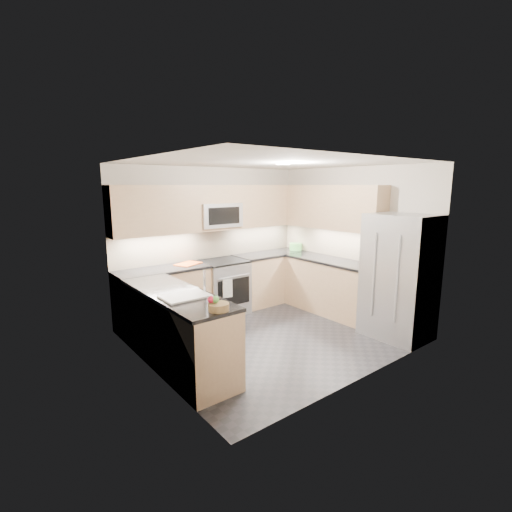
# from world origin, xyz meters

# --- Properties ---
(floor) EXTENTS (3.60, 3.20, 0.00)m
(floor) POSITION_xyz_m (0.00, 0.00, 0.00)
(floor) COLOR #26262B
(floor) RESTS_ON ground
(ceiling) EXTENTS (3.60, 3.20, 0.02)m
(ceiling) POSITION_xyz_m (0.00, 0.00, 2.50)
(ceiling) COLOR beige
(ceiling) RESTS_ON wall_back
(wall_back) EXTENTS (3.60, 0.02, 2.50)m
(wall_back) POSITION_xyz_m (0.00, 1.60, 1.25)
(wall_back) COLOR beige
(wall_back) RESTS_ON floor
(wall_front) EXTENTS (3.60, 0.02, 2.50)m
(wall_front) POSITION_xyz_m (0.00, -1.60, 1.25)
(wall_front) COLOR beige
(wall_front) RESTS_ON floor
(wall_left) EXTENTS (0.02, 3.20, 2.50)m
(wall_left) POSITION_xyz_m (-1.80, 0.00, 1.25)
(wall_left) COLOR beige
(wall_left) RESTS_ON floor
(wall_right) EXTENTS (0.02, 3.20, 2.50)m
(wall_right) POSITION_xyz_m (1.80, 0.00, 1.25)
(wall_right) COLOR beige
(wall_right) RESTS_ON floor
(base_cab_back_left) EXTENTS (1.42, 0.60, 0.90)m
(base_cab_back_left) POSITION_xyz_m (-1.09, 1.30, 0.45)
(base_cab_back_left) COLOR tan
(base_cab_back_left) RESTS_ON floor
(base_cab_back_right) EXTENTS (1.42, 0.60, 0.90)m
(base_cab_back_right) POSITION_xyz_m (1.09, 1.30, 0.45)
(base_cab_back_right) COLOR tan
(base_cab_back_right) RESTS_ON floor
(base_cab_right) EXTENTS (0.60, 1.70, 0.90)m
(base_cab_right) POSITION_xyz_m (1.50, 0.15, 0.45)
(base_cab_right) COLOR tan
(base_cab_right) RESTS_ON floor
(base_cab_peninsula) EXTENTS (0.60, 2.00, 0.90)m
(base_cab_peninsula) POSITION_xyz_m (-1.50, 0.00, 0.45)
(base_cab_peninsula) COLOR tan
(base_cab_peninsula) RESTS_ON floor
(countertop_back_left) EXTENTS (1.42, 0.63, 0.04)m
(countertop_back_left) POSITION_xyz_m (-1.09, 1.30, 0.92)
(countertop_back_left) COLOR black
(countertop_back_left) RESTS_ON base_cab_back_left
(countertop_back_right) EXTENTS (1.42, 0.63, 0.04)m
(countertop_back_right) POSITION_xyz_m (1.09, 1.30, 0.92)
(countertop_back_right) COLOR black
(countertop_back_right) RESTS_ON base_cab_back_right
(countertop_right) EXTENTS (0.63, 1.70, 0.04)m
(countertop_right) POSITION_xyz_m (1.50, 0.15, 0.92)
(countertop_right) COLOR black
(countertop_right) RESTS_ON base_cab_right
(countertop_peninsula) EXTENTS (0.63, 2.00, 0.04)m
(countertop_peninsula) POSITION_xyz_m (-1.50, 0.00, 0.92)
(countertop_peninsula) COLOR black
(countertop_peninsula) RESTS_ON base_cab_peninsula
(upper_cab_back) EXTENTS (3.60, 0.35, 0.75)m
(upper_cab_back) POSITION_xyz_m (0.00, 1.43, 1.83)
(upper_cab_back) COLOR tan
(upper_cab_back) RESTS_ON wall_back
(upper_cab_right) EXTENTS (0.35, 1.95, 0.75)m
(upper_cab_right) POSITION_xyz_m (1.62, 0.28, 1.83)
(upper_cab_right) COLOR tan
(upper_cab_right) RESTS_ON wall_right
(backsplash_back) EXTENTS (3.60, 0.01, 0.51)m
(backsplash_back) POSITION_xyz_m (0.00, 1.60, 1.20)
(backsplash_back) COLOR tan
(backsplash_back) RESTS_ON wall_back
(backsplash_right) EXTENTS (0.01, 2.30, 0.51)m
(backsplash_right) POSITION_xyz_m (1.80, 0.45, 1.20)
(backsplash_right) COLOR tan
(backsplash_right) RESTS_ON wall_right
(gas_range) EXTENTS (0.76, 0.65, 0.91)m
(gas_range) POSITION_xyz_m (0.00, 1.28, 0.46)
(gas_range) COLOR #96979D
(gas_range) RESTS_ON floor
(range_cooktop) EXTENTS (0.76, 0.65, 0.03)m
(range_cooktop) POSITION_xyz_m (0.00, 1.28, 0.92)
(range_cooktop) COLOR black
(range_cooktop) RESTS_ON gas_range
(oven_door_glass) EXTENTS (0.62, 0.02, 0.45)m
(oven_door_glass) POSITION_xyz_m (0.00, 0.95, 0.45)
(oven_door_glass) COLOR black
(oven_door_glass) RESTS_ON gas_range
(oven_handle) EXTENTS (0.60, 0.02, 0.02)m
(oven_handle) POSITION_xyz_m (0.00, 0.93, 0.72)
(oven_handle) COLOR #B2B5BA
(oven_handle) RESTS_ON gas_range
(microwave) EXTENTS (0.76, 0.40, 0.40)m
(microwave) POSITION_xyz_m (0.00, 1.40, 1.70)
(microwave) COLOR #AAACB2
(microwave) RESTS_ON upper_cab_back
(microwave_door) EXTENTS (0.60, 0.01, 0.28)m
(microwave_door) POSITION_xyz_m (0.00, 1.20, 1.70)
(microwave_door) COLOR black
(microwave_door) RESTS_ON microwave
(refrigerator) EXTENTS (0.70, 0.90, 1.80)m
(refrigerator) POSITION_xyz_m (1.45, -1.15, 0.90)
(refrigerator) COLOR #989BA0
(refrigerator) RESTS_ON floor
(fridge_handle_left) EXTENTS (0.02, 0.02, 1.20)m
(fridge_handle_left) POSITION_xyz_m (1.08, -1.33, 0.95)
(fridge_handle_left) COLOR #B2B5BA
(fridge_handle_left) RESTS_ON refrigerator
(fridge_handle_right) EXTENTS (0.02, 0.02, 1.20)m
(fridge_handle_right) POSITION_xyz_m (1.08, -0.97, 0.95)
(fridge_handle_right) COLOR #B2B5BA
(fridge_handle_right) RESTS_ON refrigerator
(sink_basin) EXTENTS (0.52, 0.38, 0.16)m
(sink_basin) POSITION_xyz_m (-1.50, -0.25, 0.88)
(sink_basin) COLOR white
(sink_basin) RESTS_ON base_cab_peninsula
(faucet) EXTENTS (0.03, 0.03, 0.28)m
(faucet) POSITION_xyz_m (-1.24, -0.25, 1.08)
(faucet) COLOR silver
(faucet) RESTS_ON countertop_peninsula
(utensil_bowl) EXTENTS (0.30, 0.30, 0.14)m
(utensil_bowl) POSITION_xyz_m (1.68, 1.23, 1.01)
(utensil_bowl) COLOR #57B24C
(utensil_bowl) RESTS_ON countertop_back_right
(cutting_board) EXTENTS (0.48, 0.42, 0.01)m
(cutting_board) POSITION_xyz_m (-0.62, 1.34, 0.95)
(cutting_board) COLOR #C24512
(cutting_board) RESTS_ON countertop_back_left
(fruit_basket) EXTENTS (0.26, 0.26, 0.08)m
(fruit_basket) POSITION_xyz_m (-1.45, -0.89, 0.98)
(fruit_basket) COLOR olive
(fruit_basket) RESTS_ON countertop_peninsula
(fruit_apple) EXTENTS (0.07, 0.07, 0.07)m
(fruit_apple) POSITION_xyz_m (-1.51, -0.83, 1.05)
(fruit_apple) COLOR red
(fruit_apple) RESTS_ON fruit_basket
(fruit_pear) EXTENTS (0.08, 0.08, 0.08)m
(fruit_pear) POSITION_xyz_m (-1.47, -0.85, 1.05)
(fruit_pear) COLOR #63BD51
(fruit_pear) RESTS_ON fruit_basket
(dish_towel_check) EXTENTS (0.16, 0.05, 0.31)m
(dish_towel_check) POSITION_xyz_m (-0.15, 0.91, 0.55)
(dish_towel_check) COLOR silver
(dish_towel_check) RESTS_ON oven_handle
(fruit_orange) EXTENTS (0.06, 0.06, 0.06)m
(fruit_orange) POSITION_xyz_m (-1.47, -0.85, 1.05)
(fruit_orange) COLOR #CB6E16
(fruit_orange) RESTS_ON fruit_basket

